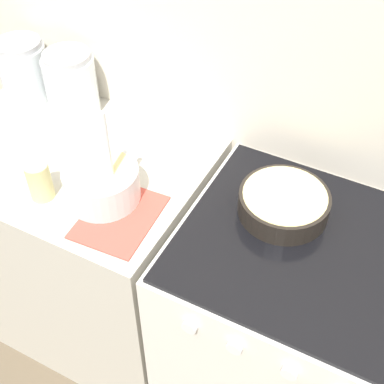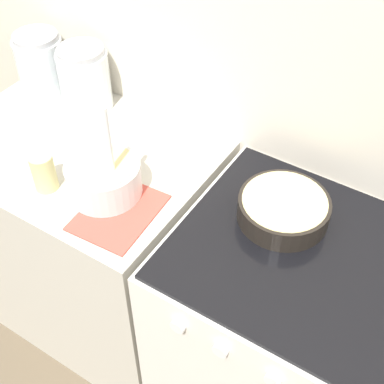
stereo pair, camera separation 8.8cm
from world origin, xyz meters
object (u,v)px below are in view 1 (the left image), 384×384
at_px(tin_can, 39,181).
at_px(mixing_bowl, 102,182).
at_px(storage_jar_left, 25,73).
at_px(storage_jar_middle, 72,87).
at_px(stove, 288,334).
at_px(baking_pan, 284,203).

bearing_deg(tin_can, mixing_bowl, 24.84).
bearing_deg(storage_jar_left, storage_jar_middle, 0.00).
bearing_deg(stove, mixing_bowl, -170.07).
xyz_separation_m(mixing_bowl, storage_jar_middle, (-0.32, 0.30, 0.03)).
distance_m(stove, storage_jar_middle, 1.06).
height_order(baking_pan, storage_jar_left, storage_jar_left).
bearing_deg(storage_jar_middle, stove, -12.68).
bearing_deg(tin_can, storage_jar_left, 133.70).
relative_size(mixing_bowl, storage_jar_left, 1.50).
bearing_deg(stove, storage_jar_middle, 167.32).
height_order(baking_pan, tin_can, tin_can).
xyz_separation_m(mixing_bowl, storage_jar_left, (-0.52, 0.30, 0.03)).
distance_m(stove, tin_can, 0.91).
height_order(mixing_bowl, tin_can, mixing_bowl).
height_order(mixing_bowl, storage_jar_middle, mixing_bowl).
distance_m(mixing_bowl, baking_pan, 0.50).
xyz_separation_m(stove, mixing_bowl, (-0.58, -0.10, 0.50)).
relative_size(baking_pan, storage_jar_middle, 1.15).
relative_size(baking_pan, tin_can, 2.13).
xyz_separation_m(stove, baking_pan, (-0.11, 0.08, 0.48)).
relative_size(stove, storage_jar_middle, 4.06).
xyz_separation_m(stove, storage_jar_middle, (-0.90, 0.20, 0.53)).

